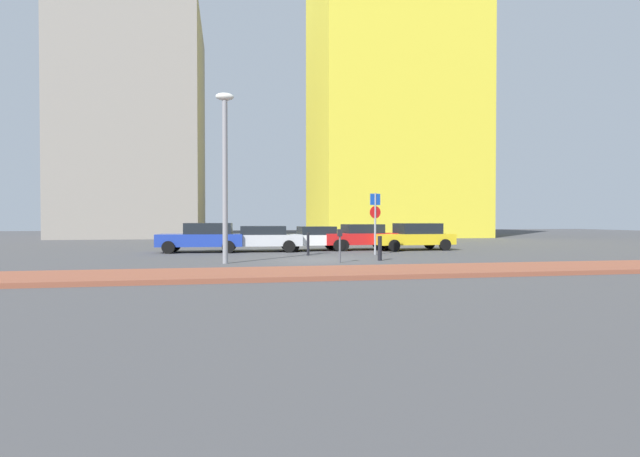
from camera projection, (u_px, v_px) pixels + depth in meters
name	position (u px, v px, depth m)	size (l,w,h in m)	color
ground_plane	(318.00, 260.00, 21.04)	(120.00, 120.00, 0.00)	#424244
sidewalk_brick	(351.00, 272.00, 15.46)	(40.00, 3.13, 0.14)	brown
parked_car_blue	(203.00, 237.00, 25.84)	(4.47, 2.23, 1.53)	#1E389E
parked_car_silver	(260.00, 238.00, 26.41)	(4.63, 2.24, 1.37)	#B7BABF
parked_car_white	(315.00, 238.00, 27.29)	(4.11, 2.15, 1.33)	white
parked_car_red	(360.00, 236.00, 27.87)	(4.36, 2.18, 1.45)	red
parked_car_yellow	(414.00, 236.00, 27.77)	(4.58, 2.30, 1.50)	gold
parking_sign_post	(375.00, 216.00, 24.08)	(0.59, 0.18, 3.00)	gray
parking_meter	(340.00, 241.00, 19.60)	(0.18, 0.14, 1.33)	#4C4C51
street_lamp	(225.00, 163.00, 19.18)	(0.70, 0.36, 6.61)	gray
traffic_bollard_near	(308.00, 244.00, 23.60)	(0.13, 0.13, 1.09)	black
traffic_bollard_mid	(380.00, 248.00, 20.62)	(0.17, 0.17, 1.02)	black
building_colorful_midrise	(392.00, 91.00, 50.38)	(15.81, 12.49, 29.68)	gold
building_under_construction	(137.00, 128.00, 50.03)	(12.72, 15.90, 21.96)	gray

